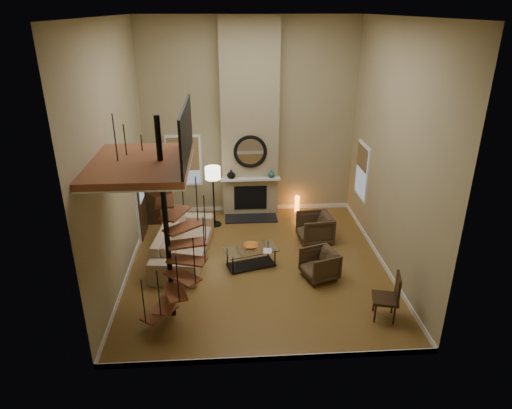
{
  "coord_description": "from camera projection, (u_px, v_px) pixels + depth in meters",
  "views": [
    {
      "loc": [
        -0.65,
        -9.4,
        5.68
      ],
      "look_at": [
        0.0,
        0.4,
        1.4
      ],
      "focal_mm": 32.0,
      "sensor_mm": 36.0,
      "label": 1
    }
  ],
  "objects": [
    {
      "name": "mirror_disc",
      "position": [
        250.0,
        152.0,
        12.73
      ],
      "size": [
        0.8,
        0.01,
        0.8
      ],
      "primitive_type": "cylinder",
      "rotation": [
        1.57,
        0.0,
        0.0
      ],
      "color": "white",
      "rests_on": "chimney_breast"
    },
    {
      "name": "baseboard_right",
      "position": [
        380.0,
        258.0,
        11.06
      ],
      "size": [
        0.02,
        6.5,
        0.12
      ],
      "primitive_type": "cube",
      "color": "white",
      "rests_on": "ground"
    },
    {
      "name": "spiral_stair",
      "position": [
        168.0,
        235.0,
        8.45
      ],
      "size": [
        1.47,
        1.47,
        4.06
      ],
      "color": "black",
      "rests_on": "ground"
    },
    {
      "name": "hearth",
      "position": [
        251.0,
        218.0,
        13.25
      ],
      "size": [
        1.5,
        0.6,
        0.04
      ],
      "primitive_type": "cube",
      "color": "black",
      "rests_on": "ground"
    },
    {
      "name": "vase_right",
      "position": [
        271.0,
        174.0,
        13.01
      ],
      "size": [
        0.2,
        0.2,
        0.21
      ],
      "primitive_type": "imported",
      "color": "#16504C",
      "rests_on": "mantel"
    },
    {
      "name": "right_wall",
      "position": [
        394.0,
        152.0,
        9.99
      ],
      "size": [
        0.02,
        6.5,
        5.5
      ],
      "primitive_type": "cube",
      "color": "tan",
      "rests_on": "ground"
    },
    {
      "name": "window_back",
      "position": [
        184.0,
        160.0,
        13.09
      ],
      "size": [
        1.02,
        0.06,
        1.52
      ],
      "color": "white",
      "rests_on": "back_wall"
    },
    {
      "name": "loft",
      "position": [
        146.0,
        161.0,
        7.84
      ],
      "size": [
        1.7,
        2.2,
        1.09
      ],
      "color": "brown",
      "rests_on": "left_wall"
    },
    {
      "name": "mantel",
      "position": [
        251.0,
        179.0,
        12.99
      ],
      "size": [
        1.7,
        0.18,
        0.06
      ],
      "primitive_type": "cube",
      "color": "white",
      "rests_on": "chimney_breast"
    },
    {
      "name": "coffee_table",
      "position": [
        251.0,
        255.0,
        10.76
      ],
      "size": [
        1.34,
        0.93,
        0.45
      ],
      "color": "silver",
      "rests_on": "ground"
    },
    {
      "name": "baseboard_front",
      "position": [
        270.0,
        359.0,
        7.92
      ],
      "size": [
        6.0,
        0.02,
        0.12
      ],
      "primitive_type": "cube",
      "color": "white",
      "rests_on": "ground"
    },
    {
      "name": "mirror_frame",
      "position": [
        250.0,
        152.0,
        12.72
      ],
      "size": [
        0.94,
        0.1,
        0.94
      ],
      "primitive_type": "torus",
      "rotation": [
        1.57,
        0.0,
        0.0
      ],
      "color": "black",
      "rests_on": "chimney_breast"
    },
    {
      "name": "entry_door",
      "position": [
        140.0,
        198.0,
        11.95
      ],
      "size": [
        0.1,
        1.05,
        2.16
      ],
      "color": "white",
      "rests_on": "ground"
    },
    {
      "name": "left_wall",
      "position": [
        116.0,
        157.0,
        9.63
      ],
      "size": [
        0.02,
        6.5,
        5.5
      ],
      "primitive_type": "cube",
      "color": "tan",
      "rests_on": "ground"
    },
    {
      "name": "firebox",
      "position": [
        250.0,
        198.0,
        13.3
      ],
      "size": [
        0.95,
        0.02,
        0.72
      ],
      "primitive_type": "cube",
      "color": "black",
      "rests_on": "chimney_breast"
    },
    {
      "name": "vase_left",
      "position": [
        231.0,
        174.0,
        12.93
      ],
      "size": [
        0.24,
        0.24,
        0.25
      ],
      "primitive_type": "imported",
      "color": "black",
      "rests_on": "mantel"
    },
    {
      "name": "chimney_breast",
      "position": [
        250.0,
        122.0,
        12.61
      ],
      "size": [
        1.6,
        0.38,
        5.5
      ],
      "primitive_type": "cube",
      "color": "tan",
      "rests_on": "ground"
    },
    {
      "name": "bowl",
      "position": [
        251.0,
        246.0,
        10.72
      ],
      "size": [
        0.35,
        0.35,
        0.09
      ],
      "primitive_type": "imported",
      "color": "orange",
      "rests_on": "coffee_table"
    },
    {
      "name": "back_wall",
      "position": [
        249.0,
        120.0,
        12.78
      ],
      "size": [
        6.0,
        0.02,
        5.5
      ],
      "primitive_type": "cube",
      "color": "tan",
      "rests_on": "ground"
    },
    {
      "name": "armchair_far",
      "position": [
        322.0,
        264.0,
        10.27
      ],
      "size": [
        0.92,
        0.91,
        0.67
      ],
      "primitive_type": "imported",
      "rotation": [
        0.0,
        0.0,
        -1.25
      ],
      "color": "#453220",
      "rests_on": "ground"
    },
    {
      "name": "baseboard_left",
      "position": [
        130.0,
        267.0,
        10.7
      ],
      "size": [
        0.02,
        6.5,
        0.12
      ],
      "primitive_type": "cube",
      "color": "white",
      "rests_on": "ground"
    },
    {
      "name": "armchair_near",
      "position": [
        318.0,
        228.0,
        11.91
      ],
      "size": [
        0.94,
        0.92,
        0.78
      ],
      "primitive_type": "imported",
      "rotation": [
        0.0,
        0.0,
        -1.46
      ],
      "color": "#453220",
      "rests_on": "ground"
    },
    {
      "name": "sofa",
      "position": [
        183.0,
        242.0,
        11.13
      ],
      "size": [
        1.41,
        2.89,
        0.81
      ],
      "primitive_type": "imported",
      "rotation": [
        0.0,
        0.0,
        1.45
      ],
      "color": "tan",
      "rests_on": "ground"
    },
    {
      "name": "side_chair",
      "position": [
        390.0,
        296.0,
        8.84
      ],
      "size": [
        0.59,
        0.59,
        1.01
      ],
      "color": "black",
      "rests_on": "ground"
    },
    {
      "name": "baseboard_back",
      "position": [
        250.0,
        208.0,
        13.84
      ],
      "size": [
        6.0,
        0.02,
        0.12
      ],
      "primitive_type": "cube",
      "color": "white",
      "rests_on": "ground"
    },
    {
      "name": "ceiling",
      "position": [
        257.0,
        17.0,
        8.71
      ],
      "size": [
        6.0,
        6.5,
        0.01
      ],
      "primitive_type": "cube",
      "color": "silver",
      "rests_on": "back_wall"
    },
    {
      "name": "book",
      "position": [
        266.0,
        251.0,
        10.57
      ],
      "size": [
        0.22,
        0.28,
        0.03
      ],
      "primitive_type": "imported",
      "rotation": [
        0.0,
        0.0,
        -0.09
      ],
      "color": "gray",
      "rests_on": "coffee_table"
    },
    {
      "name": "accent_lamp",
      "position": [
        297.0,
        204.0,
        13.65
      ],
      "size": [
        0.14,
        0.14,
        0.49
      ],
      "primitive_type": "cylinder",
      "color": "orange",
      "rests_on": "ground"
    },
    {
      "name": "window_right",
      "position": [
        362.0,
        170.0,
        12.26
      ],
      "size": [
        0.06,
        1.02,
        1.52
      ],
      "color": "white",
      "rests_on": "right_wall"
    },
    {
      "name": "ground",
      "position": [
        257.0,
        265.0,
        10.91
      ],
      "size": [
        6.0,
        6.5,
        0.01
      ],
      "primitive_type": "cube",
      "color": "olive",
      "rests_on": "ground"
    },
    {
      "name": "front_wall",
      "position": [
        272.0,
        219.0,
        6.83
      ],
      "size": [
        6.0,
        0.02,
        5.5
      ],
      "primitive_type": "cube",
      "color": "tan",
      "rests_on": "ground"
    },
    {
      "name": "floor_lamp",
      "position": [
        213.0,
        178.0,
        12.35
      ],
      "size": [
        0.42,
        0.42,
        1.72
      ],
      "color": "black",
      "rests_on": "ground"
    },
    {
      "name": "hutch",
      "position": [
        153.0,
        188.0,
        12.92
      ],
      "size": [
        0.41,
        0.87,
        1.94
      ],
      "primitive_type": "cube",
      "color": "black",
      "rests_on": "ground"
    }
  ]
}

